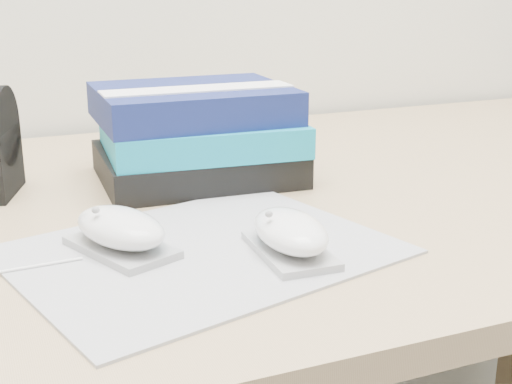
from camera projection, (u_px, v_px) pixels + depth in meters
name	position (u px, v px, depth m)	size (l,w,h in m)	color
desk	(250.00, 332.00, 1.02)	(1.60, 0.80, 0.73)	#A2825A
mousepad	(201.00, 251.00, 0.69)	(0.34, 0.27, 0.00)	gray
mouse_rear	(120.00, 231.00, 0.68)	(0.10, 0.13, 0.05)	#969698
mouse_front	(290.00, 234.00, 0.67)	(0.07, 0.11, 0.05)	#9E9EA0
book_stack	(197.00, 134.00, 0.91)	(0.26, 0.21, 0.12)	black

